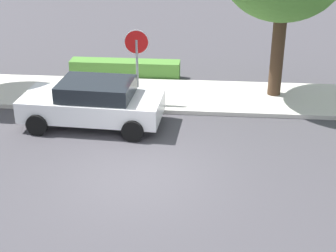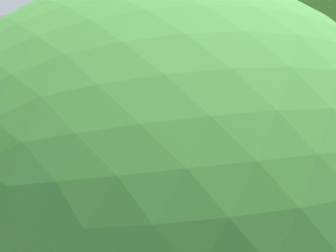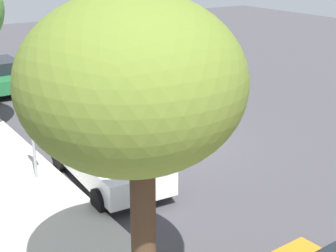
# 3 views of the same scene
# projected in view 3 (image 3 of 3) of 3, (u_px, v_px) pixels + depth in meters

# --- Properties ---
(ground_plane) EXTENTS (60.00, 60.00, 0.00)m
(ground_plane) POSITION_uv_depth(u_px,v_px,m) (163.00, 142.00, 17.00)
(ground_plane) COLOR #423F44
(sidewalk_curb) EXTENTS (32.00, 2.89, 0.14)m
(sidewalk_curb) POSITION_uv_depth(u_px,v_px,m) (2.00, 178.00, 14.20)
(sidewalk_curb) COLOR beige
(sidewalk_curb) RESTS_ON ground_plane
(stop_sign) EXTENTS (0.80, 0.08, 2.57)m
(stop_sign) POSITION_uv_depth(u_px,v_px,m) (31.00, 120.00, 13.55)
(stop_sign) COLOR gray
(stop_sign) RESTS_ON ground_plane
(parked_car_white) EXTENTS (4.31, 2.23, 1.42)m
(parked_car_white) POSITION_uv_depth(u_px,v_px,m) (108.00, 157.00, 13.87)
(parked_car_white) COLOR white
(parked_car_white) RESTS_ON ground_plane
(street_tree_mid_block) EXTENTS (3.36, 3.36, 5.58)m
(street_tree_mid_block) POSITION_uv_depth(u_px,v_px,m) (132.00, 86.00, 7.40)
(street_tree_mid_block) COLOR #422D1E
(street_tree_mid_block) RESTS_ON ground_plane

